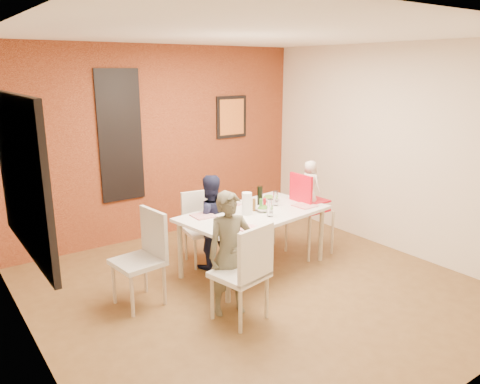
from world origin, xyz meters
TOP-DOWN VIEW (x-y plane):
  - ground at (0.00, 0.00)m, footprint 4.50×4.50m
  - ceiling at (0.00, 0.00)m, footprint 4.50×4.50m
  - wall_back at (0.00, 2.25)m, footprint 4.50×0.02m
  - wall_front at (0.00, -2.25)m, footprint 4.50×0.02m
  - wall_left at (-2.25, 0.00)m, footprint 0.02×4.50m
  - wall_right at (2.25, 0.00)m, footprint 0.02×4.50m
  - brick_accent_wall at (0.00, 2.23)m, footprint 4.50×0.02m
  - picture_window_frame at (-2.22, 0.20)m, footprint 0.05×1.70m
  - picture_window_pane at (-2.21, 0.20)m, footprint 0.02×1.55m
  - glassblock_strip at (-0.60, 2.21)m, footprint 0.55×0.03m
  - glassblock_surround at (-0.60, 2.21)m, footprint 0.60×0.03m
  - art_print_frame at (1.20, 2.21)m, footprint 0.54×0.03m
  - art_print_canvas at (1.20, 2.19)m, footprint 0.44×0.01m
  - dining_table at (0.30, 0.44)m, footprint 1.87×1.21m
  - chair_near at (-0.50, -0.50)m, footprint 0.54×0.54m
  - chair_far at (-0.08, 1.04)m, footprint 0.47×0.47m
  - chair_left at (-1.11, 0.44)m, footprint 0.51×0.51m
  - high_chair at (1.16, 0.43)m, footprint 0.47×0.47m
  - child_near at (-0.52, -0.26)m, footprint 0.52×0.41m
  - child_far at (-0.09, 0.80)m, footprint 0.65×0.56m
  - toddler at (1.19, 0.43)m, footprint 0.23×0.32m
  - plate_near_left at (-0.10, -0.02)m, footprint 0.29×0.29m
  - plate_far_mid at (0.25, 0.84)m, footprint 0.23×0.23m
  - plate_near_right at (0.96, 0.26)m, footprint 0.26×0.26m
  - plate_far_left at (-0.28, 0.64)m, footprint 0.25×0.25m
  - salad_bowl_a at (0.41, 0.39)m, footprint 0.27×0.27m
  - salad_bowl_b at (0.76, 0.72)m, footprint 0.24×0.24m
  - wine_bottle at (0.50, 0.58)m, footprint 0.07×0.07m
  - wine_glass_a at (0.35, 0.20)m, footprint 0.07×0.07m
  - wine_glass_b at (0.68, 0.50)m, footprint 0.06×0.06m
  - paper_towel_roll at (0.18, 0.41)m, footprint 0.12×0.12m
  - condiment_red at (0.47, 0.45)m, footprint 0.04×0.04m
  - condiment_green at (0.39, 0.42)m, footprint 0.04×0.04m
  - condiment_brown at (0.33, 0.47)m, footprint 0.04×0.04m
  - sippy_cup at (1.07, 0.60)m, footprint 0.07×0.07m

SIDE VIEW (x-z plane):
  - ground at x=0.00m, z-range 0.00..0.00m
  - chair_far at x=-0.08m, z-range 0.05..0.94m
  - chair_left at x=-1.11m, z-range 0.06..1.04m
  - chair_near at x=-0.50m, z-range 0.06..1.05m
  - child_far at x=-0.09m, z-range 0.00..1.16m
  - child_near at x=-0.52m, z-range 0.00..1.25m
  - high_chair at x=1.16m, z-range 0.11..1.20m
  - dining_table at x=0.30m, z-range 0.30..1.03m
  - plate_far_mid at x=0.25m, z-range 0.73..0.74m
  - plate_near_left at x=-0.10m, z-range 0.73..0.74m
  - plate_far_left at x=-0.28m, z-range 0.73..0.74m
  - plate_near_right at x=0.96m, z-range 0.73..0.74m
  - salad_bowl_a at x=0.41m, z-range 0.73..0.78m
  - salad_bowl_b at x=0.76m, z-range 0.73..0.79m
  - sippy_cup at x=1.07m, z-range 0.73..0.84m
  - condiment_red at x=0.47m, z-range 0.73..0.87m
  - condiment_green at x=0.39m, z-range 0.73..0.88m
  - condiment_brown at x=0.33m, z-range 0.73..0.88m
  - wine_glass_b at x=0.68m, z-range 0.73..0.91m
  - wine_glass_a at x=0.35m, z-range 0.73..0.93m
  - wine_bottle at x=0.50m, z-range 0.73..0.98m
  - paper_towel_roll at x=0.18m, z-range 0.73..0.99m
  - toddler at x=1.19m, z-range 0.64..1.25m
  - wall_back at x=0.00m, z-range 0.00..2.70m
  - wall_front at x=0.00m, z-range 0.00..2.70m
  - wall_left at x=-2.25m, z-range 0.00..2.70m
  - wall_right at x=2.25m, z-range 0.00..2.70m
  - brick_accent_wall at x=0.00m, z-range 0.00..2.70m
  - glassblock_strip at x=-0.60m, z-range 0.65..2.35m
  - glassblock_surround at x=-0.60m, z-range 0.62..2.38m
  - picture_window_frame at x=-2.22m, z-range 0.90..2.20m
  - picture_window_pane at x=-2.21m, z-range 0.98..2.12m
  - art_print_frame at x=1.20m, z-range 1.33..1.97m
  - art_print_canvas at x=1.20m, z-range 1.38..1.92m
  - ceiling at x=0.00m, z-range 2.69..2.71m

